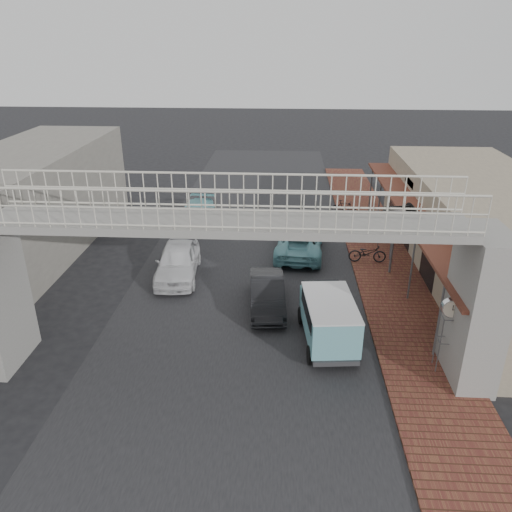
# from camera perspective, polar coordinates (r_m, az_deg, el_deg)

# --- Properties ---
(ground) EXTENTS (120.00, 120.00, 0.00)m
(ground) POSITION_cam_1_polar(r_m,az_deg,el_deg) (20.37, -1.79, -5.89)
(ground) COLOR black
(ground) RESTS_ON ground
(road_strip) EXTENTS (10.00, 60.00, 0.01)m
(road_strip) POSITION_cam_1_polar(r_m,az_deg,el_deg) (20.36, -1.79, -5.88)
(road_strip) COLOR black
(road_strip) RESTS_ON ground
(sidewalk) EXTENTS (3.00, 40.00, 0.10)m
(sidewalk) POSITION_cam_1_polar(r_m,az_deg,el_deg) (23.43, 14.92, -2.41)
(sidewalk) COLOR brown
(sidewalk) RESTS_ON ground
(shophouse_row) EXTENTS (7.20, 18.00, 4.00)m
(shophouse_row) POSITION_cam_1_polar(r_m,az_deg,el_deg) (24.88, 25.12, 2.55)
(shophouse_row) COLOR gray
(shophouse_row) RESTS_ON ground
(footbridge) EXTENTS (16.40, 2.40, 6.34)m
(footbridge) POSITION_cam_1_polar(r_m,az_deg,el_deg) (15.36, -3.24, -3.02)
(footbridge) COLOR gray
(footbridge) RESTS_ON ground
(building_far_left) EXTENTS (5.00, 14.00, 5.00)m
(building_far_left) POSITION_cam_1_polar(r_m,az_deg,el_deg) (27.84, -24.01, 5.95)
(building_far_left) COLOR gray
(building_far_left) RESTS_ON ground
(white_hatchback) EXTENTS (2.12, 4.60, 1.53)m
(white_hatchback) POSITION_cam_1_polar(r_m,az_deg,el_deg) (22.86, -8.93, -0.55)
(white_hatchback) COLOR silver
(white_hatchback) RESTS_ON ground
(dark_sedan) EXTENTS (1.62, 3.94, 1.27)m
(dark_sedan) POSITION_cam_1_polar(r_m,az_deg,el_deg) (20.05, 1.28, -4.33)
(dark_sedan) COLOR black
(dark_sedan) RESTS_ON ground
(angkot_curb) EXTENTS (2.62, 5.05, 1.36)m
(angkot_curb) POSITION_cam_1_polar(r_m,az_deg,el_deg) (25.09, 5.01, 1.72)
(angkot_curb) COLOR #68ABB4
(angkot_curb) RESTS_ON ground
(angkot_far) EXTENTS (2.01, 4.40, 1.25)m
(angkot_far) POSITION_cam_1_polar(r_m,az_deg,el_deg) (29.26, -6.93, 4.81)
(angkot_far) COLOR #70BDC3
(angkot_far) RESTS_ON ground
(angkot_van) EXTENTS (2.02, 3.85, 1.82)m
(angkot_van) POSITION_cam_1_polar(r_m,az_deg,el_deg) (17.75, 8.29, -6.70)
(angkot_van) COLOR black
(angkot_van) RESTS_ON ground
(motorcycle_near) EXTENTS (1.79, 0.65, 0.93)m
(motorcycle_near) POSITION_cam_1_polar(r_m,az_deg,el_deg) (24.48, 12.61, 0.34)
(motorcycle_near) COLOR black
(motorcycle_near) RESTS_ON sidewalk
(motorcycle_far) EXTENTS (1.63, 1.07, 0.96)m
(motorcycle_far) POSITION_cam_1_polar(r_m,az_deg,el_deg) (30.64, 10.04, 5.40)
(motorcycle_far) COLOR black
(motorcycle_far) RESTS_ON sidewalk
(street_clock) EXTENTS (0.64, 0.52, 2.57)m
(street_clock) POSITION_cam_1_polar(r_m,az_deg,el_deg) (16.80, 21.39, -5.90)
(street_clock) COLOR #59595B
(street_clock) RESTS_ON sidewalk
(arrow_sign) EXTENTS (2.00, 1.31, 3.32)m
(arrow_sign) POSITION_cam_1_polar(r_m,az_deg,el_deg) (23.18, 17.57, 4.32)
(arrow_sign) COLOR #59595B
(arrow_sign) RESTS_ON sidewalk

